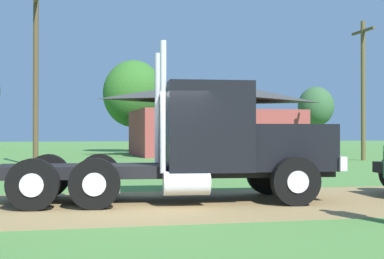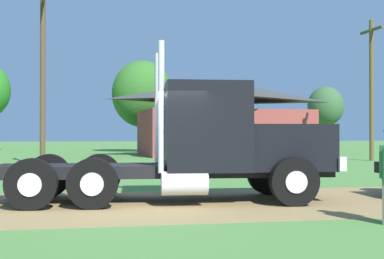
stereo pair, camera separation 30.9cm
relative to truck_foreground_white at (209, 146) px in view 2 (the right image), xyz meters
name	(u,v)px [view 2 (the right image)]	position (x,y,z in m)	size (l,w,h in m)	color
ground_plane	(146,205)	(-1.54, -0.44, -1.30)	(200.00, 200.00, 0.00)	#4D7F39
dirt_track	(146,205)	(-1.54, -0.44, -1.30)	(120.00, 5.34, 0.01)	olive
truck_foreground_white	(209,146)	(0.00, 0.00, 0.00)	(7.93, 3.09, 3.60)	black
shed_building	(223,119)	(6.81, 25.79, 1.38)	(12.68, 8.43, 5.51)	brown
utility_pole_near	(43,73)	(-5.08, 14.38, 3.24)	(0.42, 2.20, 8.56)	#4F3D26
utility_pole_far	(372,86)	(13.48, 16.39, 3.10)	(0.27, 2.20, 8.29)	brown
tree_right	(142,94)	(1.58, 33.67, 3.75)	(5.28, 5.28, 7.97)	#513823
tree_far_right	(326,107)	(19.42, 35.34, 2.91)	(3.46, 3.46, 6.15)	#513823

